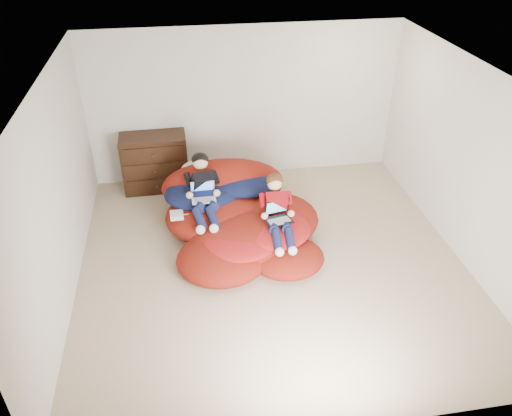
# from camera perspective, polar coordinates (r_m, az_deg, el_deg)

# --- Properties ---
(room_shell) EXTENTS (5.10, 5.10, 2.77)m
(room_shell) POSITION_cam_1_polar(r_m,az_deg,el_deg) (6.55, 1.85, -4.68)
(room_shell) COLOR tan
(room_shell) RESTS_ON ground
(dresser) EXTENTS (1.04, 0.59, 0.93)m
(dresser) POSITION_cam_1_polar(r_m,az_deg,el_deg) (8.23, -11.46, 5.13)
(dresser) COLOR black
(dresser) RESTS_ON ground
(beanbag_pile) EXTENTS (2.22, 2.39, 0.89)m
(beanbag_pile) POSITION_cam_1_polar(r_m,az_deg,el_deg) (7.07, -2.10, -1.02)
(beanbag_pile) COLOR maroon
(beanbag_pile) RESTS_ON ground
(cream_pillow) EXTENTS (0.44, 0.28, 0.28)m
(cream_pillow) POSITION_cam_1_polar(r_m,az_deg,el_deg) (7.57, -6.95, 4.34)
(cream_pillow) COLOR beige
(cream_pillow) RESTS_ON beanbag_pile
(older_boy) EXTENTS (0.40, 1.10, 0.72)m
(older_boy) POSITION_cam_1_polar(r_m,az_deg,el_deg) (6.98, -6.12, 2.36)
(older_boy) COLOR black
(older_boy) RESTS_ON beanbag_pile
(younger_boy) EXTENTS (0.31, 1.00, 0.71)m
(younger_boy) POSITION_cam_1_polar(r_m,az_deg,el_deg) (6.59, 2.48, -0.05)
(younger_boy) COLOR #A50E16
(younger_boy) RESTS_ON beanbag_pile
(laptop_white) EXTENTS (0.33, 0.33, 0.23)m
(laptop_white) POSITION_cam_1_polar(r_m,az_deg,el_deg) (6.95, -6.05, 1.64)
(laptop_white) COLOR silver
(laptop_white) RESTS_ON older_boy
(laptop_black) EXTENTS (0.38, 0.36, 0.25)m
(laptop_black) POSITION_cam_1_polar(r_m,az_deg,el_deg) (6.59, 2.54, -0.73)
(laptop_black) COLOR black
(laptop_black) RESTS_ON younger_boy
(power_adapter) EXTENTS (0.18, 0.18, 0.07)m
(power_adapter) POSITION_cam_1_polar(r_m,az_deg,el_deg) (6.91, -9.04, -0.82)
(power_adapter) COLOR silver
(power_adapter) RESTS_ON beanbag_pile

